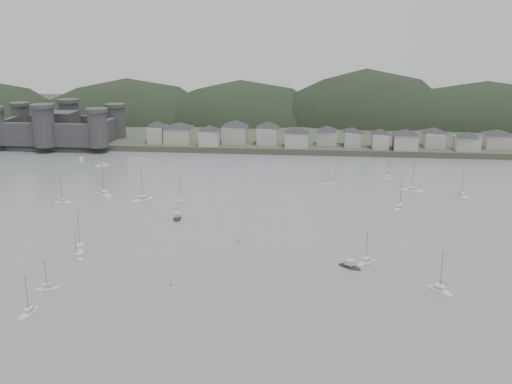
# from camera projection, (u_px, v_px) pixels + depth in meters

# --- Properties ---
(ground) EXTENTS (900.00, 900.00, 0.00)m
(ground) POSITION_uv_depth(u_px,v_px,m) (221.00, 299.00, 140.55)
(ground) COLOR slate
(ground) RESTS_ON ground
(far_shore_land) EXTENTS (900.00, 250.00, 3.00)m
(far_shore_land) POSITION_uv_depth(u_px,v_px,m) (290.00, 118.00, 423.14)
(far_shore_land) COLOR #383D2D
(far_shore_land) RESTS_ON ground
(forested_ridge) EXTENTS (851.55, 103.94, 102.57)m
(forested_ridge) POSITION_uv_depth(u_px,v_px,m) (295.00, 142.00, 401.42)
(forested_ridge) COLOR black
(forested_ridge) RESTS_ON ground
(castle) EXTENTS (66.00, 43.00, 20.00)m
(castle) POSITION_uv_depth(u_px,v_px,m) (58.00, 127.00, 322.88)
(castle) COLOR #39383B
(castle) RESTS_ON far_shore_land
(waterfront_town) EXTENTS (451.48, 28.46, 12.92)m
(waterfront_town) POSITION_uv_depth(u_px,v_px,m) (376.00, 136.00, 308.80)
(waterfront_town) COLOR #99968B
(waterfront_town) RESTS_ON far_shore_land
(sailboat_lead) EXTENTS (10.17, 4.75, 13.36)m
(sailboat_lead) POSITION_uv_depth(u_px,v_px,m) (412.00, 191.00, 235.21)
(sailboat_lead) COLOR beige
(sailboat_lead) RESTS_ON ground
(moored_fleet) EXTENTS (260.16, 175.73, 13.54)m
(moored_fleet) POSITION_uv_depth(u_px,v_px,m) (197.00, 216.00, 203.24)
(moored_fleet) COLOR beige
(moored_fleet) RESTS_ON ground
(motor_launch_near) EXTENTS (7.15, 5.97, 3.68)m
(motor_launch_near) POSITION_uv_depth(u_px,v_px,m) (350.00, 266.00, 159.34)
(motor_launch_near) COLOR black
(motor_launch_near) RESTS_ON ground
(motor_launch_far) EXTENTS (3.71, 7.66, 3.77)m
(motor_launch_far) POSITION_uv_depth(u_px,v_px,m) (177.00, 218.00, 200.59)
(motor_launch_far) COLOR black
(motor_launch_far) RESTS_ON ground
(mooring_buoys) EXTENTS (186.54, 109.12, 0.70)m
(mooring_buoys) POSITION_uv_depth(u_px,v_px,m) (232.00, 218.00, 200.53)
(mooring_buoys) COLOR #BB5F3E
(mooring_buoys) RESTS_ON ground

